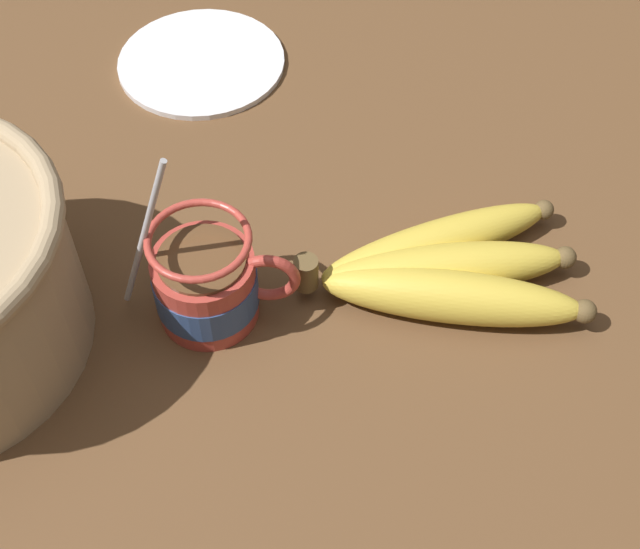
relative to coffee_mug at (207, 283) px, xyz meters
The scene contains 4 objects.
table 9.54cm from the coffee_mug, 13.03° to the left, with size 120.18×120.18×3.35cm.
coffee_mug is the anchor object (origin of this frame).
banana_bunch 19.27cm from the coffee_mug, ahead, with size 23.63×14.76×4.45cm.
small_plate 31.45cm from the coffee_mug, 97.41° to the left, with size 17.08×17.08×0.60cm.
Camera 1 is at (2.08, -43.59, 62.50)cm, focal length 50.00 mm.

